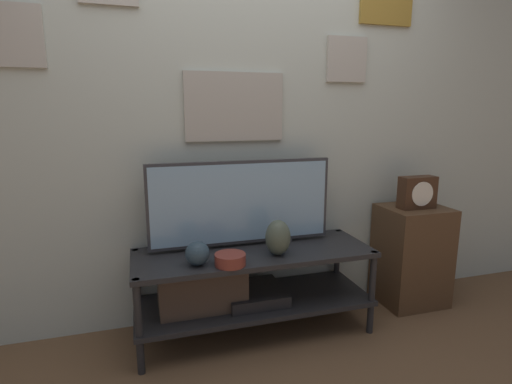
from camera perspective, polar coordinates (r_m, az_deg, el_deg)
The scene contains 9 objects.
ground_plane at distance 2.44m, azimuth 1.86°, elevation -22.60°, with size 12.00×12.00×0.00m, color brown.
wall_back at distance 2.60m, azimuth -2.24°, elevation 11.25°, with size 6.40×0.08×2.70m.
media_console at distance 2.50m, azimuth -3.05°, elevation -12.89°, with size 1.45×0.51×0.53m.
television at distance 2.47m, azimuth -2.08°, elevation -1.53°, with size 1.15×0.05×0.54m.
vase_wide_bowl at distance 2.23m, azimuth -3.71°, elevation -9.60°, with size 0.17×0.17×0.06m.
vase_round_glass at distance 2.24m, azimuth -8.37°, elevation -8.66°, with size 0.13×0.13×0.13m.
vase_urn_stoneware at distance 2.36m, azimuth 3.15°, elevation -6.51°, with size 0.15×0.15×0.21m.
side_table at distance 3.11m, azimuth 21.30°, elevation -8.39°, with size 0.44×0.39×0.71m.
mantel_clock at distance 2.96m, azimuth 22.06°, elevation -0.06°, with size 0.26×0.11×0.22m.
Camera 1 is at (-0.65, -1.91, 1.37)m, focal length 28.00 mm.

